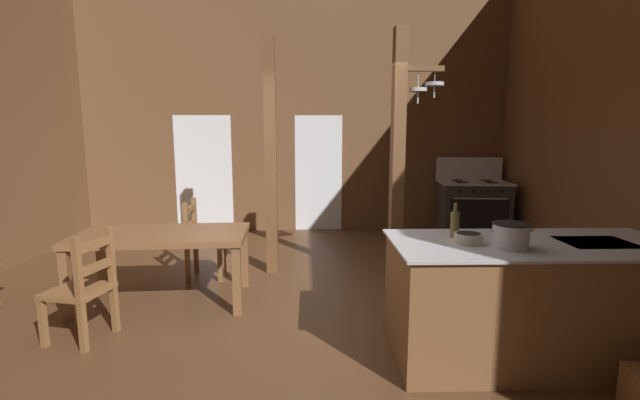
{
  "coord_description": "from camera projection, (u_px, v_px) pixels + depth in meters",
  "views": [
    {
      "loc": [
        0.1,
        -3.77,
        1.75
      ],
      "look_at": [
        0.28,
        0.98,
        1.01
      ],
      "focal_mm": 24.29,
      "sensor_mm": 36.0,
      "label": 1
    }
  ],
  "objects": [
    {
      "name": "glazed_door_back_left",
      "position": [
        204.0,
        174.0,
        7.68
      ],
      "size": [
        1.0,
        0.01,
        2.05
      ],
      "primitive_type": "cube",
      "color": "white",
      "rests_on": "ground_plane"
    },
    {
      "name": "kitchen_island",
      "position": [
        530.0,
        301.0,
        3.34
      ],
      "size": [
        2.17,
        0.99,
        0.93
      ],
      "color": "brown",
      "rests_on": "ground_plane"
    },
    {
      "name": "ladderback_chair_by_post",
      "position": [
        83.0,
        289.0,
        3.64
      ],
      "size": [
        0.54,
        0.54,
        0.95
      ],
      "color": "brown",
      "rests_on": "ground_plane"
    },
    {
      "name": "stockpot_on_counter",
      "position": [
        511.0,
        236.0,
        3.1
      ],
      "size": [
        0.33,
        0.26,
        0.18
      ],
      "color": "#B7BABF",
      "rests_on": "kitchen_island"
    },
    {
      "name": "dining_table",
      "position": [
        163.0,
        241.0,
        4.44
      ],
      "size": [
        1.73,
        0.96,
        0.74
      ],
      "color": "brown",
      "rests_on": "ground_plane"
    },
    {
      "name": "stove_range",
      "position": [
        472.0,
        208.0,
        7.39
      ],
      "size": [
        1.22,
        0.92,
        1.32
      ],
      "color": "#303030",
      "rests_on": "ground_plane"
    },
    {
      "name": "ground_plane",
      "position": [
        293.0,
        330.0,
        3.99
      ],
      "size": [
        8.22,
        8.74,
        0.1
      ],
      "primitive_type": "cube",
      "color": "brown"
    },
    {
      "name": "support_post_with_pot_rack",
      "position": [
        400.0,
        153.0,
        4.87
      ],
      "size": [
        0.58,
        0.22,
        2.88
      ],
      "color": "brown",
      "rests_on": "ground_plane"
    },
    {
      "name": "bottle_tall_on_counter",
      "position": [
        455.0,
        224.0,
        3.42
      ],
      "size": [
        0.07,
        0.07,
        0.27
      ],
      "color": "brown",
      "rests_on": "kitchen_island"
    },
    {
      "name": "wall_back",
      "position": [
        297.0,
        103.0,
        7.63
      ],
      "size": [
        8.22,
        0.14,
        4.53
      ],
      "primitive_type": "cube",
      "color": "brown",
      "rests_on": "ground_plane"
    },
    {
      "name": "ladderback_chair_near_window",
      "position": [
        202.0,
        241.0,
        5.25
      ],
      "size": [
        0.45,
        0.45,
        0.95
      ],
      "color": "brown",
      "rests_on": "ground_plane"
    },
    {
      "name": "mixing_bowl_on_counter",
      "position": [
        468.0,
        238.0,
        3.25
      ],
      "size": [
        0.21,
        0.21,
        0.08
      ],
      "color": "#B2A893",
      "rests_on": "kitchen_island"
    },
    {
      "name": "support_post_center",
      "position": [
        271.0,
        158.0,
        5.3
      ],
      "size": [
        0.14,
        0.14,
        2.88
      ],
      "color": "brown",
      "rests_on": "ground_plane"
    },
    {
      "name": "glazed_panel_back_right",
      "position": [
        319.0,
        173.0,
        7.76
      ],
      "size": [
        0.84,
        0.01,
        2.05
      ],
      "primitive_type": "cube",
      "color": "white",
      "rests_on": "ground_plane"
    }
  ]
}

